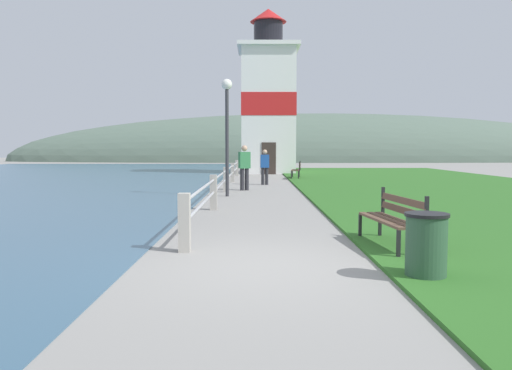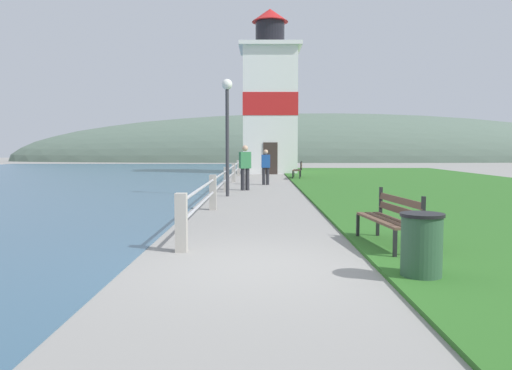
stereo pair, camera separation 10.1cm
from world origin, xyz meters
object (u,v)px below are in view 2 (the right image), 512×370
object	(u,v)px
person_by_railing	(266,166)
trash_bin	(421,247)
park_bench_near	(391,216)
person_strolling	(245,166)
park_bench_midway	(298,169)
lighthouse	(270,102)
lamp_post	(227,116)

from	to	relation	value
person_by_railing	trash_bin	distance (m)	16.29
park_bench_near	person_strolling	size ratio (longest dim) A/B	1.04
person_by_railing	person_strolling	bearing A→B (deg)	163.16
park_bench_near	park_bench_midway	bearing A→B (deg)	-96.50
park_bench_near	lighthouse	bearing A→B (deg)	-93.34
park_bench_near	lighthouse	xyz separation A→B (m)	(-1.45, 24.98, 4.11)
person_by_railing	lamp_post	distance (m)	5.84
park_bench_near	lighthouse	size ratio (longest dim) A/B	0.17
lighthouse	lamp_post	world-z (taller)	lighthouse
trash_bin	park_bench_near	bearing A→B (deg)	85.89
park_bench_near	person_by_railing	xyz separation A→B (m)	(-1.86, 14.22, 0.32)
park_bench_midway	person_by_railing	world-z (taller)	person_by_railing
park_bench_midway	person_strolling	world-z (taller)	person_strolling
person_by_railing	lighthouse	bearing A→B (deg)	-2.87
lighthouse	trash_bin	size ratio (longest dim) A/B	12.69
person_by_railing	trash_bin	world-z (taller)	person_by_railing
person_strolling	lighthouse	bearing A→B (deg)	-27.27
park_bench_midway	park_bench_near	bearing A→B (deg)	96.52
lighthouse	person_strolling	bearing A→B (deg)	-95.22
park_bench_midway	trash_bin	bearing A→B (deg)	96.11
park_bench_near	person_strolling	xyz separation A→B (m)	(-2.70, 11.31, 0.41)
lighthouse	lamp_post	xyz separation A→B (m)	(-1.78, -16.12, -1.91)
lighthouse	trash_bin	bearing A→B (deg)	-87.22
person_strolling	trash_bin	distance (m)	13.53
park_bench_near	trash_bin	distance (m)	1.98
person_by_railing	lamp_post	xyz separation A→B (m)	(-1.37, -5.35, 1.88)
park_bench_midway	lighthouse	distance (m)	7.77
lighthouse	lamp_post	size ratio (longest dim) A/B	2.69
lighthouse	person_strolling	world-z (taller)	lighthouse
park_bench_midway	lighthouse	xyz separation A→B (m)	(-1.40, 6.44, 4.11)
park_bench_midway	lamp_post	xyz separation A→B (m)	(-3.18, -9.67, 2.20)
person_strolling	lamp_post	distance (m)	3.07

